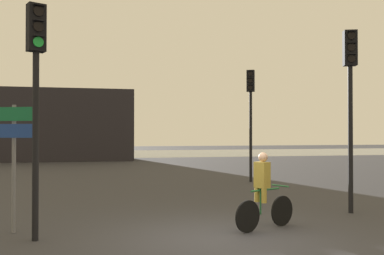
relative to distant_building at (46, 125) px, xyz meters
The scene contains 8 objects.
ground_plane 26.40m from the distant_building, 76.46° to the right, with size 120.00×120.00×0.00m, color #333338.
water_strip 12.03m from the distant_building, 58.41° to the left, with size 80.00×16.00×0.01m, color slate.
distant_building is the anchor object (origin of this frame).
traffic_light_near_right 25.68m from the distant_building, 66.81° to the right, with size 0.38×0.40×4.64m.
traffic_light_far_right 19.28m from the distant_building, 58.52° to the right, with size 0.39×0.41×4.67m.
traffic_light_near_left 24.99m from the distant_building, 83.83° to the right, with size 0.39×0.41×4.47m.
direction_sign_post 24.21m from the distant_building, 84.89° to the right, with size 1.03×0.44×2.60m.
cyclist 25.99m from the distant_building, 73.82° to the right, with size 1.56×0.80×1.62m.
Camera 1 is at (-2.31, -7.80, 2.02)m, focal length 40.00 mm.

